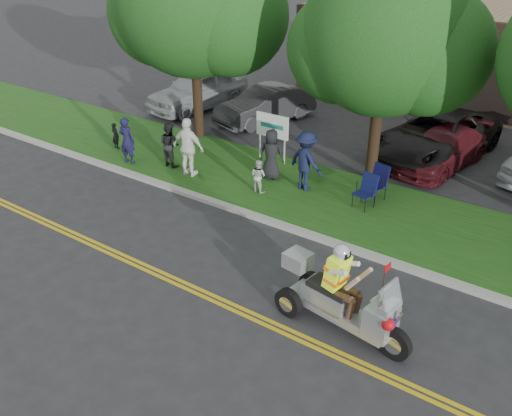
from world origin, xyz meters
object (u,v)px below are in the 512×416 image
Objects in this scene: parked_car_left at (265,105)px; trike_scooter at (339,300)px; lawn_chair_b at (378,180)px; parked_car_right at (441,149)px; parked_car_far_left at (198,89)px; lawn_chair_a at (367,189)px; spectator_adult_mid at (170,144)px; spectator_adult_left at (127,140)px; parked_car_mid at (436,136)px; spectator_adult_right at (188,147)px.

trike_scooter is at bearing -32.06° from parked_car_left.
lawn_chair_b is 0.24× the size of parked_car_right.
trike_scooter is 15.34m from parked_car_far_left.
lawn_chair_a is 0.20× the size of parked_car_far_left.
parked_car_left is 7.46m from parked_car_right.
spectator_adult_mid is at bearing -72.49° from parked_car_left.
parked_car_far_left is (-3.52, 5.61, -0.01)m from spectator_adult_mid.
spectator_adult_left is at bearing 32.69° from spectator_adult_mid.
parked_car_mid reaches higher than parked_car_right.
parked_car_mid reaches higher than lawn_chair_a.
spectator_adult_right is 8.48m from parked_car_right.
spectator_adult_mid is 0.34× the size of parked_car_left.
lawn_chair_b is 4.41m from parked_car_mid.
spectator_adult_right is (1.06, -0.25, 0.21)m from spectator_adult_mid.
parked_car_far_left is at bearing -51.94° from spectator_adult_mid.
spectator_adult_mid is at bearing -50.60° from parked_car_far_left.
trike_scooter is 0.69× the size of parked_car_right.
trike_scooter is at bearing -74.53° from parked_car_right.
parked_car_far_left is (-10.24, 3.95, 0.14)m from lawn_chair_b.
trike_scooter reaches higher than parked_car_far_left.
spectator_adult_right is at bearing -44.68° from parked_car_far_left.
parked_car_mid is (8.30, 6.73, -0.12)m from spectator_adult_left.
parked_car_right is at bearing -138.34° from spectator_adult_mid.
parked_car_left reaches higher than parked_car_right.
spectator_adult_left is 0.28× the size of parked_car_mid.
spectator_adult_right reaches higher than parked_car_right.
trike_scooter is 9.44m from parked_car_right.
trike_scooter reaches higher than spectator_adult_mid.
parked_car_mid is at bearing -150.11° from spectator_adult_left.
lawn_chair_b is (0.05, 0.64, 0.04)m from lawn_chair_a.
parked_car_left is (-0.02, 5.74, -0.13)m from spectator_adult_mid.
trike_scooter is at bearing 151.57° from spectator_adult_left.
spectator_adult_mid is (-8.39, 4.06, 0.16)m from trike_scooter.
trike_scooter reaches higher than parked_car_mid.
lawn_chair_b is at bearing 98.72° from lawn_chair_a.
parked_car_far_left reaches higher than lawn_chair_a.
spectator_adult_left is 0.84× the size of spectator_adult_right.
lawn_chair_a is 0.23× the size of parked_car_left.
lawn_chair_b is at bearing -173.03° from spectator_adult_left.
parked_car_far_left is at bearing -79.79° from spectator_adult_left.
parked_car_left is (-1.08, 5.99, -0.34)m from spectator_adult_right.
lawn_chair_b is 0.66× the size of spectator_adult_left.
parked_car_mid is at bearing 101.51° from lawn_chair_b.
parked_car_right is (7.45, -0.40, -0.09)m from parked_car_left.
spectator_adult_mid reaches higher than parked_car_left.
spectator_adult_right is at bearing -179.33° from spectator_adult_left.
trike_scooter is 0.53× the size of parked_car_mid.
lawn_chair_b is 0.24× the size of parked_car_left.
lawn_chair_a is at bearing -83.02° from parked_car_mid.
parked_car_mid is at bearing 106.40° from trike_scooter.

